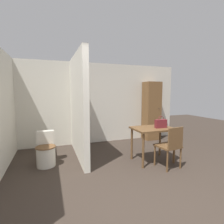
% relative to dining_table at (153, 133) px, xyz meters
% --- Properties ---
extents(ground_plane, '(16.00, 16.00, 0.00)m').
position_rel_dining_table_xyz_m(ground_plane, '(-0.80, -1.40, -0.68)').
color(ground_plane, '#382D26').
extents(wall_back, '(5.59, 0.12, 2.50)m').
position_rel_dining_table_xyz_m(wall_back, '(-0.80, 2.01, 0.57)').
color(wall_back, beige).
rests_on(wall_back, ground_plane).
extents(partition_wall, '(0.12, 2.06, 2.50)m').
position_rel_dining_table_xyz_m(partition_wall, '(-1.55, 0.92, 0.57)').
color(partition_wall, beige).
rests_on(partition_wall, ground_plane).
extents(dining_table, '(0.91, 0.66, 0.79)m').
position_rel_dining_table_xyz_m(dining_table, '(0.00, 0.00, 0.00)').
color(dining_table, brown).
rests_on(dining_table, ground_plane).
extents(wooden_chair, '(0.49, 0.49, 0.90)m').
position_rel_dining_table_xyz_m(wooden_chair, '(0.13, -0.46, -0.18)').
color(wooden_chair, brown).
rests_on(wooden_chair, ground_plane).
extents(toilet, '(0.42, 0.57, 0.72)m').
position_rel_dining_table_xyz_m(toilet, '(-2.33, 0.60, -0.38)').
color(toilet, silver).
rests_on(toilet, ground_plane).
extents(handbag, '(0.27, 0.10, 0.27)m').
position_rel_dining_table_xyz_m(handbag, '(0.16, -0.07, 0.21)').
color(handbag, maroon).
rests_on(handbag, dining_table).
extents(wooden_cabinet, '(0.51, 0.46, 1.94)m').
position_rel_dining_table_xyz_m(wooden_cabinet, '(1.04, 1.71, 0.30)').
color(wooden_cabinet, brown).
rests_on(wooden_cabinet, ground_plane).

